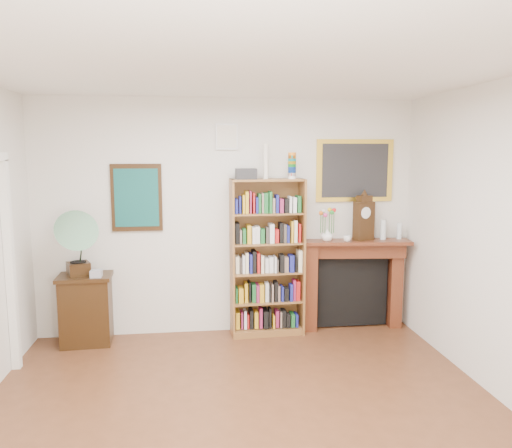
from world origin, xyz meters
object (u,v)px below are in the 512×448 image
(side_cabinet, at_px, (86,309))
(flower_vase, at_px, (327,235))
(mantel_clock, at_px, (364,219))
(gramophone, at_px, (74,239))
(teacup, at_px, (347,239))
(cd_stack, at_px, (96,274))
(bottle_left, at_px, (383,230))
(fireplace, at_px, (353,276))
(bookshelf, at_px, (267,249))
(bottle_right, at_px, (399,231))

(side_cabinet, height_order, flower_vase, flower_vase)
(side_cabinet, bearing_deg, mantel_clock, -1.39)
(gramophone, distance_m, teacup, 3.11)
(cd_stack, relative_size, flower_vase, 0.81)
(bottle_left, bearing_deg, cd_stack, -176.51)
(side_cabinet, distance_m, teacup, 3.13)
(side_cabinet, height_order, fireplace, fireplace)
(bookshelf, xyz_separation_m, fireplace, (1.08, 0.08, -0.39))
(fireplace, bearing_deg, bookshelf, -170.59)
(side_cabinet, distance_m, flower_vase, 2.92)
(mantel_clock, height_order, bottle_left, mantel_clock)
(bottle_left, bearing_deg, fireplace, 173.52)
(bookshelf, xyz_separation_m, bottle_right, (1.64, 0.04, 0.17))
(side_cabinet, xyz_separation_m, cd_stack, (0.15, -0.11, 0.44))
(bookshelf, xyz_separation_m, teacup, (0.95, -0.06, 0.11))
(side_cabinet, height_order, gramophone, gramophone)
(bookshelf, distance_m, mantel_clock, 1.22)
(bookshelf, relative_size, fireplace, 1.60)
(cd_stack, relative_size, bottle_right, 0.60)
(fireplace, xyz_separation_m, bottle_left, (0.35, -0.04, 0.58))
(fireplace, bearing_deg, cd_stack, -169.94)
(teacup, bearing_deg, flower_vase, 162.12)
(bottle_left, bearing_deg, gramophone, -176.96)
(side_cabinet, bearing_deg, bottle_right, -1.29)
(fireplace, distance_m, cd_stack, 3.04)
(gramophone, distance_m, cd_stack, 0.44)
(bottle_left, bearing_deg, flower_vase, -178.37)
(cd_stack, xyz_separation_m, teacup, (2.89, 0.11, 0.31))
(gramophone, bearing_deg, mantel_clock, -20.33)
(cd_stack, bearing_deg, bookshelf, 5.02)
(bottle_right, bearing_deg, side_cabinet, -178.50)
(bottle_right, bearing_deg, bottle_left, -179.41)
(side_cabinet, bearing_deg, cd_stack, -39.23)
(side_cabinet, xyz_separation_m, mantel_clock, (3.26, 0.08, 0.98))
(side_cabinet, distance_m, bottle_left, 3.62)
(side_cabinet, xyz_separation_m, teacup, (3.04, 0.00, 0.75))
(fireplace, height_order, teacup, teacup)
(cd_stack, xyz_separation_m, bottle_left, (3.37, 0.21, 0.39))
(teacup, relative_size, bottle_left, 0.38)
(fireplace, relative_size, bottle_left, 5.61)
(gramophone, relative_size, mantel_clock, 1.39)
(mantel_clock, xyz_separation_m, teacup, (-0.22, -0.08, -0.23))
(side_cabinet, relative_size, bottle_left, 3.34)
(flower_vase, bearing_deg, mantel_clock, 0.55)
(cd_stack, height_order, mantel_clock, mantel_clock)
(bottle_left, bearing_deg, mantel_clock, -176.48)
(cd_stack, bearing_deg, flower_vase, 3.99)
(gramophone, height_order, flower_vase, gramophone)
(bottle_left, bearing_deg, bottle_right, 0.59)
(cd_stack, height_order, bottle_left, bottle_left)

